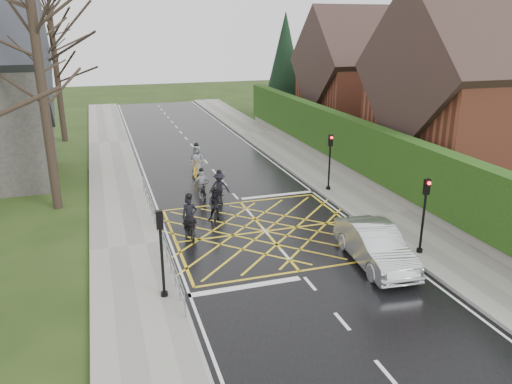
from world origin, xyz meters
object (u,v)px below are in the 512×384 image
cyclist_lead (197,164)px  cyclist_front (202,187)px  cyclist_rear (190,223)px  car (375,245)px  cyclist_back (216,208)px  cyclist_mid (220,191)px

cyclist_lead → cyclist_front: bearing=-76.9°
cyclist_rear → car: bearing=-35.1°
car → cyclist_front: bearing=121.6°
cyclist_back → cyclist_lead: bearing=105.0°
cyclist_mid → cyclist_lead: size_ratio=0.87×
cyclist_back → cyclist_rear: bearing=-115.7°
cyclist_back → car: size_ratio=0.38×
cyclist_back → cyclist_lead: 7.68m
cyclist_rear → cyclist_back: cyclist_rear is taller
cyclist_rear → cyclist_front: size_ratio=1.23×
cyclist_lead → car: (4.16, -13.83, 0.06)m
cyclist_front → car: size_ratio=0.36×
cyclist_mid → car: (4.04, -8.58, 0.12)m
cyclist_back → cyclist_lead: size_ratio=0.79×
cyclist_mid → cyclist_front: size_ratio=1.14×
cyclist_rear → cyclist_back: (1.50, 1.47, -0.01)m
cyclist_rear → cyclist_lead: (2.14, 9.12, 0.06)m
cyclist_mid → cyclist_back: bearing=-94.7°
cyclist_rear → cyclist_lead: bearing=78.5°
cyclist_lead → car: bearing=-52.1°
cyclist_mid → cyclist_lead: (-0.12, 5.25, 0.06)m
car → cyclist_lead: bearing=111.7°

